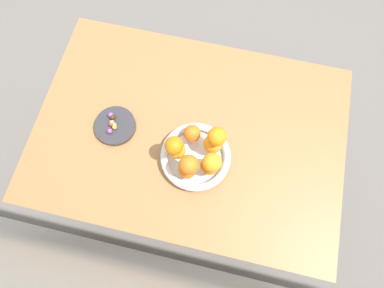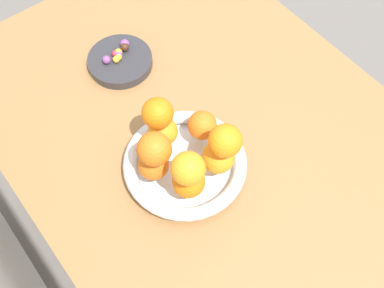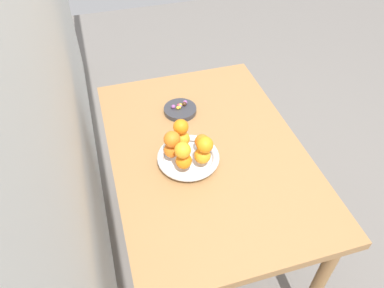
# 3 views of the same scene
# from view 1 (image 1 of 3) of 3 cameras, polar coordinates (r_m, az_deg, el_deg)

# --- Properties ---
(ground_plane) EXTENTS (6.00, 6.00, 0.00)m
(ground_plane) POSITION_cam_1_polar(r_m,az_deg,el_deg) (1.78, -0.30, -5.81)
(ground_plane) COLOR slate
(dining_table) EXTENTS (1.10, 0.76, 0.74)m
(dining_table) POSITION_cam_1_polar(r_m,az_deg,el_deg) (1.15, -0.46, 0.86)
(dining_table) COLOR #9E7042
(dining_table) RESTS_ON ground_plane
(fruit_bowl) EXTENTS (0.24, 0.24, 0.04)m
(fruit_bowl) POSITION_cam_1_polar(r_m,az_deg,el_deg) (1.02, 0.69, -2.40)
(fruit_bowl) COLOR silver
(fruit_bowl) RESTS_ON dining_table
(candy_dish) EXTENTS (0.14, 0.14, 0.02)m
(candy_dish) POSITION_cam_1_polar(r_m,az_deg,el_deg) (1.10, -14.40, 3.35)
(candy_dish) COLOR #333338
(candy_dish) RESTS_ON dining_table
(orange_0) EXTENTS (0.06, 0.06, 0.06)m
(orange_0) POSITION_cam_1_polar(r_m,az_deg,el_deg) (0.98, 3.97, 0.03)
(orange_0) COLOR orange
(orange_0) RESTS_ON fruit_bowl
(orange_1) EXTENTS (0.06, 0.06, 0.06)m
(orange_1) POSITION_cam_1_polar(r_m,az_deg,el_deg) (0.99, 0.03, 2.07)
(orange_1) COLOR orange
(orange_1) RESTS_ON fruit_bowl
(orange_2) EXTENTS (0.06, 0.06, 0.06)m
(orange_2) POSITION_cam_1_polar(r_m,az_deg,el_deg) (0.97, -2.88, -1.18)
(orange_2) COLOR orange
(orange_2) RESTS_ON fruit_bowl
(orange_3) EXTENTS (0.06, 0.06, 0.06)m
(orange_3) POSITION_cam_1_polar(r_m,az_deg,el_deg) (0.96, -0.92, -4.93)
(orange_3) COLOR orange
(orange_3) RESTS_ON fruit_bowl
(orange_4) EXTENTS (0.06, 0.06, 0.06)m
(orange_4) POSITION_cam_1_polar(r_m,az_deg,el_deg) (0.96, 3.40, -4.11)
(orange_4) COLOR orange
(orange_4) RESTS_ON fruit_bowl
(orange_5) EXTENTS (0.06, 0.06, 0.06)m
(orange_5) POSITION_cam_1_polar(r_m,az_deg,el_deg) (0.92, -3.44, -0.30)
(orange_5) COLOR orange
(orange_5) RESTS_ON orange_2
(orange_6) EXTENTS (0.06, 0.06, 0.06)m
(orange_6) POSITION_cam_1_polar(r_m,az_deg,el_deg) (0.90, 3.86, -3.53)
(orange_6) COLOR orange
(orange_6) RESTS_ON orange_4
(orange_7) EXTENTS (0.06, 0.06, 0.06)m
(orange_7) POSITION_cam_1_polar(r_m,az_deg,el_deg) (0.92, 4.76, 1.43)
(orange_7) COLOR orange
(orange_7) RESTS_ON orange_0
(orange_8) EXTENTS (0.06, 0.06, 0.06)m
(orange_8) POSITION_cam_1_polar(r_m,az_deg,el_deg) (0.90, -0.60, -3.96)
(orange_8) COLOR orange
(orange_8) RESTS_ON orange_3
(candy_ball_0) EXTENTS (0.02, 0.02, 0.02)m
(candy_ball_0) POSITION_cam_1_polar(r_m,az_deg,el_deg) (1.07, -14.56, 3.12)
(candy_ball_0) COLOR gold
(candy_ball_0) RESTS_ON candy_dish
(candy_ball_1) EXTENTS (0.02, 0.02, 0.02)m
(candy_ball_1) POSITION_cam_1_polar(r_m,az_deg,el_deg) (1.08, -15.18, 3.67)
(candy_ball_1) COLOR #C6384C
(candy_ball_1) RESTS_ON candy_dish
(candy_ball_2) EXTENTS (0.02, 0.02, 0.02)m
(candy_ball_2) POSITION_cam_1_polar(r_m,az_deg,el_deg) (1.08, -14.99, 4.01)
(candy_ball_2) COLOR gold
(candy_ball_2) RESTS_ON candy_dish
(candy_ball_3) EXTENTS (0.02, 0.02, 0.02)m
(candy_ball_3) POSITION_cam_1_polar(r_m,az_deg,el_deg) (1.09, -15.19, 5.32)
(candy_ball_3) COLOR #8C4C99
(candy_ball_3) RESTS_ON candy_dish
(candy_ball_4) EXTENTS (0.02, 0.02, 0.02)m
(candy_ball_4) POSITION_cam_1_polar(r_m,az_deg,el_deg) (1.09, -14.88, 4.98)
(candy_ball_4) COLOR #472819
(candy_ball_4) RESTS_ON candy_dish
(candy_ball_5) EXTENTS (0.02, 0.02, 0.02)m
(candy_ball_5) POSITION_cam_1_polar(r_m,az_deg,el_deg) (1.08, -14.74, 3.80)
(candy_ball_5) COLOR #8C4C99
(candy_ball_5) RESTS_ON candy_dish
(candy_ball_6) EXTENTS (0.02, 0.02, 0.02)m
(candy_ball_6) POSITION_cam_1_polar(r_m,az_deg,el_deg) (1.07, -15.41, 2.39)
(candy_ball_6) COLOR #8C4C99
(candy_ball_6) RESTS_ON candy_dish
(candy_ball_7) EXTENTS (0.01, 0.01, 0.01)m
(candy_ball_7) POSITION_cam_1_polar(r_m,az_deg,el_deg) (1.08, -14.56, 3.54)
(candy_ball_7) COLOR gold
(candy_ball_7) RESTS_ON candy_dish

